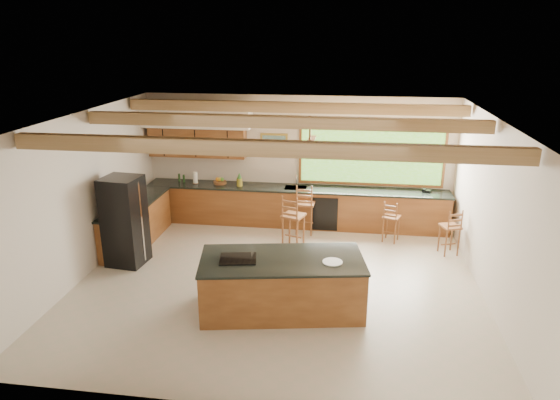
# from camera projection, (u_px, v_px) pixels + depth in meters

# --- Properties ---
(ground) EXTENTS (7.20, 7.20, 0.00)m
(ground) POSITION_uv_depth(u_px,v_px,m) (278.00, 282.00, 9.14)
(ground) COLOR #BEB59E
(ground) RESTS_ON ground
(room_shell) EXTENTS (7.27, 6.54, 3.02)m
(room_shell) POSITION_uv_depth(u_px,v_px,m) (274.00, 156.00, 9.07)
(room_shell) COLOR beige
(room_shell) RESTS_ON ground
(counter_run) EXTENTS (7.12, 3.10, 1.25)m
(counter_run) POSITION_uv_depth(u_px,v_px,m) (258.00, 210.00, 11.47)
(counter_run) COLOR brown
(counter_run) RESTS_ON ground
(island) EXTENTS (2.79, 1.66, 0.93)m
(island) POSITION_uv_depth(u_px,v_px,m) (282.00, 284.00, 8.11)
(island) COLOR brown
(island) RESTS_ON ground
(refrigerator) EXTENTS (0.75, 0.73, 1.76)m
(refrigerator) POSITION_uv_depth(u_px,v_px,m) (125.00, 221.00, 9.64)
(refrigerator) COLOR black
(refrigerator) RESTS_ON ground
(bar_stool_a) EXTENTS (0.54, 0.54, 1.18)m
(bar_stool_a) POSITION_uv_depth(u_px,v_px,m) (293.00, 217.00, 10.35)
(bar_stool_a) COLOR brown
(bar_stool_a) RESTS_ON ground
(bar_stool_b) EXTENTS (0.44, 0.44, 1.17)m
(bar_stool_b) POSITION_uv_depth(u_px,v_px,m) (305.00, 205.00, 11.12)
(bar_stool_b) COLOR brown
(bar_stool_b) RESTS_ON ground
(bar_stool_c) EXTENTS (0.43, 0.43, 0.94)m
(bar_stool_c) POSITION_uv_depth(u_px,v_px,m) (392.00, 218.00, 10.71)
(bar_stool_c) COLOR brown
(bar_stool_c) RESTS_ON ground
(bar_stool_d) EXTENTS (0.45, 0.45, 1.00)m
(bar_stool_d) POSITION_uv_depth(u_px,v_px,m) (451.00, 228.00, 10.08)
(bar_stool_d) COLOR brown
(bar_stool_d) RESTS_ON ground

